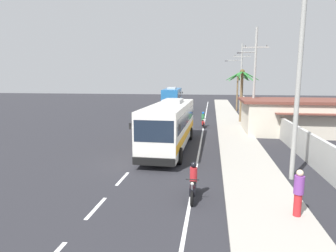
{
  "coord_description": "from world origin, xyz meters",
  "views": [
    {
      "loc": [
        4.52,
        -16.31,
        5.16
      ],
      "look_at": [
        1.35,
        4.3,
        1.7
      ],
      "focal_mm": 30.26,
      "sensor_mm": 36.0,
      "label": 1
    }
  ],
  "objects_px": {
    "coach_bus_foreground": "(170,124)",
    "pedestrian_near_kerb": "(299,192)",
    "palm_second": "(238,83)",
    "palm_nearest": "(242,85)",
    "utility_pole_mid": "(254,77)",
    "utility_pole_far": "(240,77)",
    "coach_bus_far_lane": "(172,98)",
    "utility_pole_nearest": "(299,74)",
    "roadside_building": "(323,117)",
    "motorcycle_trailing": "(203,121)",
    "motorcycle_beside_bus": "(193,184)"
  },
  "relations": [
    {
      "from": "coach_bus_far_lane",
      "to": "motorcycle_trailing",
      "type": "distance_m",
      "value": 16.87
    },
    {
      "from": "motorcycle_beside_bus",
      "to": "utility_pole_nearest",
      "type": "xyz_separation_m",
      "value": [
        4.94,
        3.23,
        4.78
      ]
    },
    {
      "from": "coach_bus_far_lane",
      "to": "palm_second",
      "type": "height_order",
      "value": "palm_second"
    },
    {
      "from": "coach_bus_foreground",
      "to": "palm_second",
      "type": "distance_m",
      "value": 27.87
    },
    {
      "from": "pedestrian_near_kerb",
      "to": "utility_pole_mid",
      "type": "relative_size",
      "value": 0.17
    },
    {
      "from": "utility_pole_mid",
      "to": "palm_second",
      "type": "bearing_deg",
      "value": 90.29
    },
    {
      "from": "motorcycle_beside_bus",
      "to": "coach_bus_far_lane",
      "type": "bearing_deg",
      "value": 99.36
    },
    {
      "from": "motorcycle_trailing",
      "to": "pedestrian_near_kerb",
      "type": "distance_m",
      "value": 20.55
    },
    {
      "from": "coach_bus_far_lane",
      "to": "palm_nearest",
      "type": "xyz_separation_m",
      "value": [
        9.89,
        -11.99,
        2.41
      ]
    },
    {
      "from": "coach_bus_far_lane",
      "to": "motorcycle_beside_bus",
      "type": "xyz_separation_m",
      "value": [
        5.72,
        -34.7,
        -1.36
      ]
    },
    {
      "from": "motorcycle_trailing",
      "to": "pedestrian_near_kerb",
      "type": "height_order",
      "value": "pedestrian_near_kerb"
    },
    {
      "from": "utility_pole_nearest",
      "to": "coach_bus_far_lane",
      "type": "bearing_deg",
      "value": 108.71
    },
    {
      "from": "pedestrian_near_kerb",
      "to": "palm_nearest",
      "type": "relative_size",
      "value": 0.28
    },
    {
      "from": "coach_bus_far_lane",
      "to": "roadside_building",
      "type": "bearing_deg",
      "value": -46.49
    },
    {
      "from": "coach_bus_foreground",
      "to": "motorcycle_trailing",
      "type": "height_order",
      "value": "coach_bus_foreground"
    },
    {
      "from": "motorcycle_trailing",
      "to": "utility_pole_mid",
      "type": "relative_size",
      "value": 0.19
    },
    {
      "from": "motorcycle_trailing",
      "to": "utility_pole_nearest",
      "type": "xyz_separation_m",
      "value": [
        5.09,
        -15.6,
        4.76
      ]
    },
    {
      "from": "motorcycle_beside_bus",
      "to": "palm_nearest",
      "type": "distance_m",
      "value": 23.39
    },
    {
      "from": "motorcycle_trailing",
      "to": "palm_nearest",
      "type": "distance_m",
      "value": 6.92
    },
    {
      "from": "utility_pole_mid",
      "to": "palm_nearest",
      "type": "height_order",
      "value": "utility_pole_mid"
    },
    {
      "from": "utility_pole_far",
      "to": "palm_second",
      "type": "bearing_deg",
      "value": 94.3
    },
    {
      "from": "palm_second",
      "to": "utility_pole_far",
      "type": "bearing_deg",
      "value": -85.7
    },
    {
      "from": "coach_bus_foreground",
      "to": "palm_nearest",
      "type": "height_order",
      "value": "palm_nearest"
    },
    {
      "from": "coach_bus_far_lane",
      "to": "motorcycle_beside_bus",
      "type": "height_order",
      "value": "coach_bus_far_lane"
    },
    {
      "from": "pedestrian_near_kerb",
      "to": "utility_pole_far",
      "type": "distance_m",
      "value": 34.84
    },
    {
      "from": "motorcycle_beside_bus",
      "to": "utility_pole_far",
      "type": "height_order",
      "value": "utility_pole_far"
    },
    {
      "from": "coach_bus_foreground",
      "to": "utility_pole_far",
      "type": "bearing_deg",
      "value": 73.34
    },
    {
      "from": "utility_pole_mid",
      "to": "palm_nearest",
      "type": "distance_m",
      "value": 4.64
    },
    {
      "from": "coach_bus_foreground",
      "to": "palm_second",
      "type": "height_order",
      "value": "palm_second"
    },
    {
      "from": "motorcycle_trailing",
      "to": "utility_pole_far",
      "type": "height_order",
      "value": "utility_pole_far"
    },
    {
      "from": "coach_bus_foreground",
      "to": "pedestrian_near_kerb",
      "type": "xyz_separation_m",
      "value": [
        6.26,
        -10.17,
        -0.8
      ]
    },
    {
      "from": "motorcycle_trailing",
      "to": "roadside_building",
      "type": "bearing_deg",
      "value": -9.94
    },
    {
      "from": "pedestrian_near_kerb",
      "to": "utility_pole_nearest",
      "type": "height_order",
      "value": "utility_pole_nearest"
    },
    {
      "from": "utility_pole_far",
      "to": "utility_pole_nearest",
      "type": "bearing_deg",
      "value": -90.07
    },
    {
      "from": "coach_bus_foreground",
      "to": "palm_nearest",
      "type": "xyz_separation_m",
      "value": [
        6.48,
        13.84,
        2.54
      ]
    },
    {
      "from": "utility_pole_far",
      "to": "palm_nearest",
      "type": "distance_m",
      "value": 10.61
    },
    {
      "from": "palm_nearest",
      "to": "coach_bus_foreground",
      "type": "bearing_deg",
      "value": -115.1
    },
    {
      "from": "coach_bus_far_lane",
      "to": "palm_second",
      "type": "distance_m",
      "value": 10.85
    },
    {
      "from": "utility_pole_mid",
      "to": "palm_second",
      "type": "height_order",
      "value": "utility_pole_mid"
    },
    {
      "from": "coach_bus_foreground",
      "to": "pedestrian_near_kerb",
      "type": "distance_m",
      "value": 11.97
    },
    {
      "from": "utility_pole_mid",
      "to": "roadside_building",
      "type": "height_order",
      "value": "utility_pole_mid"
    },
    {
      "from": "motorcycle_beside_bus",
      "to": "pedestrian_near_kerb",
      "type": "bearing_deg",
      "value": -18.3
    },
    {
      "from": "coach_bus_foreground",
      "to": "motorcycle_beside_bus",
      "type": "relative_size",
      "value": 5.76
    },
    {
      "from": "utility_pole_nearest",
      "to": "palm_nearest",
      "type": "distance_m",
      "value": 19.52
    },
    {
      "from": "motorcycle_trailing",
      "to": "pedestrian_near_kerb",
      "type": "xyz_separation_m",
      "value": [
        4.1,
        -20.13,
        0.41
      ]
    },
    {
      "from": "utility_pole_mid",
      "to": "motorcycle_beside_bus",
      "type": "bearing_deg",
      "value": -104.99
    },
    {
      "from": "coach_bus_foreground",
      "to": "coach_bus_far_lane",
      "type": "height_order",
      "value": "coach_bus_far_lane"
    },
    {
      "from": "palm_nearest",
      "to": "utility_pole_mid",
      "type": "bearing_deg",
      "value": -80.98
    },
    {
      "from": "coach_bus_foreground",
      "to": "utility_pole_far",
      "type": "distance_m",
      "value": 25.69
    },
    {
      "from": "motorcycle_trailing",
      "to": "pedestrian_near_kerb",
      "type": "bearing_deg",
      "value": -78.48
    }
  ]
}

